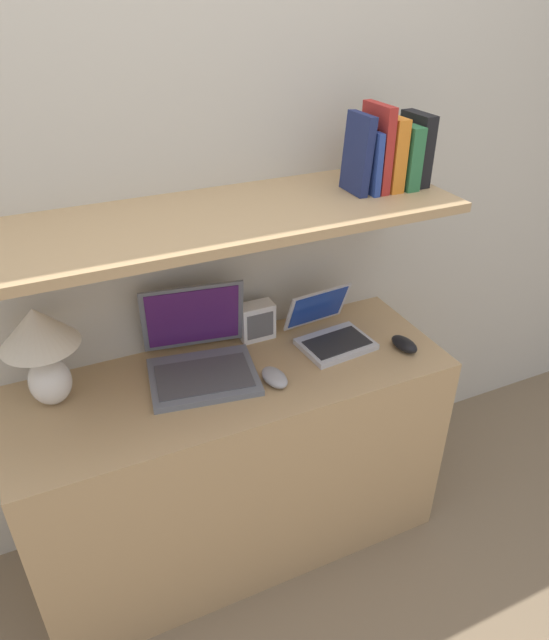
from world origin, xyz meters
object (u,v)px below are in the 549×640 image
at_px(book_red, 376,148).
at_px(book_navy, 358,154).
at_px(router_box, 257,321).
at_px(computer_mouse, 275,377).
at_px(second_mouse, 404,344).
at_px(table_lamp, 40,343).
at_px(book_green, 402,155).
at_px(laptop_large, 200,357).
at_px(book_black, 415,149).
at_px(book_blue, 367,161).
at_px(book_orange, 388,153).
at_px(laptop_small, 330,332).

height_order(book_red, book_navy, book_red).
distance_m(router_box, book_navy, 0.65).
bearing_deg(computer_mouse, second_mouse, -1.58).
relative_size(table_lamp, second_mouse, 2.76).
xyz_separation_m(router_box, book_navy, (0.29, -0.11, 0.57)).
xyz_separation_m(table_lamp, book_red, (1.04, -0.04, 0.44)).
bearing_deg(book_green, laptop_large, 179.44).
relative_size(laptop_large, book_navy, 1.62).
bearing_deg(book_red, laptop_large, 179.35).
height_order(second_mouse, book_green, book_green).
height_order(router_box, book_green, book_green).
distance_m(table_lamp, computer_mouse, 0.69).
height_order(book_black, book_green, book_black).
xyz_separation_m(book_blue, book_navy, (-0.03, 0.00, 0.02)).
distance_m(book_orange, book_blue, 0.08).
bearing_deg(book_orange, book_black, 0.00).
bearing_deg(book_black, book_green, 180.00).
bearing_deg(book_black, table_lamp, 178.00).
bearing_deg(laptop_small, laptop_large, 177.17).
distance_m(laptop_small, book_green, 0.62).
xyz_separation_m(book_orange, book_red, (-0.04, 0.00, 0.02)).
bearing_deg(table_lamp, laptop_large, -4.43).
relative_size(book_black, book_green, 1.14).
relative_size(second_mouse, book_red, 0.46).
relative_size(laptop_small, book_green, 1.39).
bearing_deg(router_box, laptop_small, -30.25).
xyz_separation_m(laptop_small, book_orange, (0.18, 0.02, 0.59)).
bearing_deg(book_red, book_green, 0.00).
bearing_deg(book_blue, second_mouse, -57.35).
xyz_separation_m(book_green, book_orange, (-0.05, 0.00, 0.01)).
bearing_deg(book_orange, router_box, 164.20).
distance_m(book_black, book_blue, 0.18).
distance_m(laptop_small, computer_mouse, 0.30).
bearing_deg(book_orange, laptop_large, 179.40).
distance_m(laptop_large, laptop_small, 0.46).
bearing_deg(book_orange, second_mouse, -79.53).
bearing_deg(table_lamp, router_box, 5.89).
bearing_deg(router_box, book_orange, -15.80).
distance_m(book_red, book_navy, 0.07).
bearing_deg(computer_mouse, book_red, 20.44).
distance_m(laptop_large, book_orange, 0.86).
xyz_separation_m(laptop_small, router_box, (-0.22, 0.13, 0.03)).
distance_m(laptop_large, book_black, 0.94).
height_order(computer_mouse, book_green, book_green).
relative_size(laptop_large, book_blue, 2.04).
bearing_deg(book_orange, book_green, 0.00).
xyz_separation_m(book_black, book_red, (-0.15, 0.00, 0.02)).
bearing_deg(book_orange, laptop_small, -174.80).
xyz_separation_m(book_red, book_navy, (-0.06, 0.00, -0.01)).
distance_m(book_black, book_orange, 0.10).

